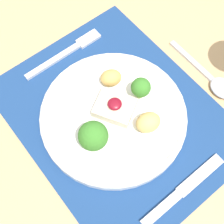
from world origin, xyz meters
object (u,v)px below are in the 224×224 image
at_px(fork, 69,51).
at_px(spoon, 217,83).
at_px(dinner_plate, 112,114).
at_px(knife, 178,195).

bearing_deg(fork, spoon, 35.55).
distance_m(dinner_plate, fork, 0.18).
height_order(fork, knife, knife).
bearing_deg(knife, dinner_plate, 178.45).
height_order(fork, spoon, spoon).
distance_m(dinner_plate, spoon, 0.22).
xyz_separation_m(fork, spoon, (0.25, 0.19, 0.00)).
bearing_deg(fork, knife, -5.63).
relative_size(dinner_plate, fork, 1.51).
distance_m(dinner_plate, knife, 0.18).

